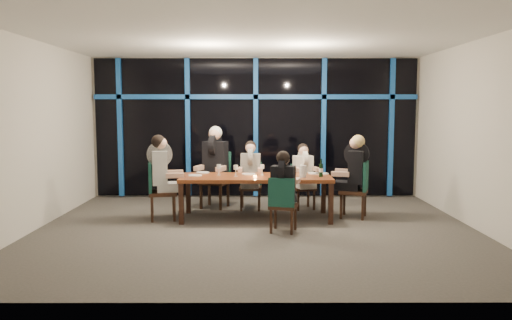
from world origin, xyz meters
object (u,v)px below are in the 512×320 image
Objects in this scene: chair_end_right at (359,187)px; diner_far_left at (215,155)px; diner_end_left at (162,165)px; diner_near_mid at (284,179)px; chair_end_left at (157,188)px; diner_far_mid at (250,165)px; dining_table at (256,180)px; chair_far_right at (302,184)px; chair_far_mid at (251,183)px; wine_bottle at (321,170)px; chair_far_left at (217,176)px; water_pitcher at (303,171)px; diner_far_right at (304,166)px; chair_near_mid at (282,202)px; diner_end_right at (354,164)px.

diner_far_left is (-2.59, 0.92, 0.47)m from chair_end_right.
diner_near_mid is (2.04, -0.86, -0.13)m from diner_end_left.
diner_far_left is at bearing -91.14° from chair_end_right.
diner_end_left is (-3.41, -0.12, 0.40)m from chair_end_right.
diner_far_mid reaches higher than chair_end_left.
diner_far_left is 2.27m from diner_near_mid.
diner_far_left reaches higher than dining_table.
chair_far_right is 1.07m from diner_far_mid.
dining_table is 1.80m from chair_end_right.
chair_far_mid is 1.86m from chair_end_left.
wine_bottle is (0.69, 0.84, 0.04)m from diner_near_mid.
chair_end_right is at bearing 12.04° from wine_bottle.
diner_end_left is at bearing -145.99° from chair_far_mid.
diner_far_left reaches higher than wine_bottle.
diner_far_left is (-0.03, -0.09, 0.42)m from chair_far_left.
chair_far_left is (-0.77, 1.04, -0.08)m from dining_table.
chair_far_right is 2.73m from diner_end_left.
chair_end_left is at bearing 90.00° from diner_end_left.
water_pitcher is at bearing -43.95° from diner_far_mid.
diner_far_mid is at bearing -92.84° from chair_end_right.
wine_bottle is at bearing -92.09° from diner_far_right.
diner_far_right is 2.66× the size of wine_bottle.
diner_far_right is (-0.89, 0.79, 0.26)m from chair_end_right.
chair_end_right reaches higher than chair_far_right.
chair_near_mid is 1.04× the size of diner_far_right.
chair_far_right is 0.35m from diner_far_right.
diner_end_right reaches higher than chair_far_left.
diner_far_left reaches higher than water_pitcher.
dining_table is 2.61× the size of chair_end_right.
chair_end_left is 1.03× the size of diner_end_left.
diner_far_right reaches higher than water_pitcher.
diner_end_left reaches higher than water_pitcher.
chair_far_mid is at bearing -59.15° from diner_near_mid.
chair_far_mid is 1.03× the size of chair_near_mid.
chair_far_mid is 1.06m from diner_far_right.
dining_table is at bearing -80.17° from diner_far_mid.
dining_table is 2.99× the size of diner_far_mid.
diner_near_mid is at bearing -41.15° from chair_far_left.
chair_end_right is 1.22m from diner_far_right.
diner_far_right is (1.67, -0.22, 0.22)m from chair_far_left.
diner_near_mid is at bearing -90.00° from chair_near_mid.
diner_end_left is (-2.50, -0.98, 0.48)m from chair_far_right.
chair_far_mid is (0.67, -0.19, -0.10)m from chair_far_left.
chair_far_left is 1.11× the size of diner_end_right.
diner_far_right is (0.91, 0.83, 0.14)m from dining_table.
diner_far_mid reaches higher than dining_table.
chair_near_mid is at bearing -119.85° from diner_far_right.
diner_far_mid reaches higher than diner_far_right.
diner_far_left is at bearing 129.75° from dining_table.
diner_far_right is 1.00m from water_pitcher.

